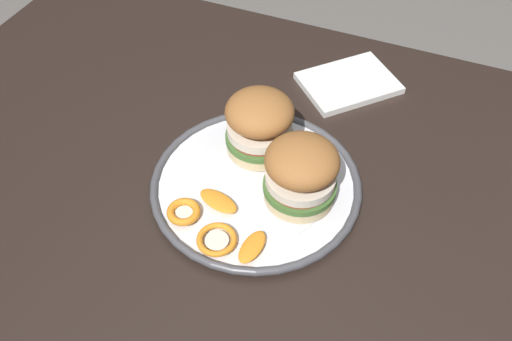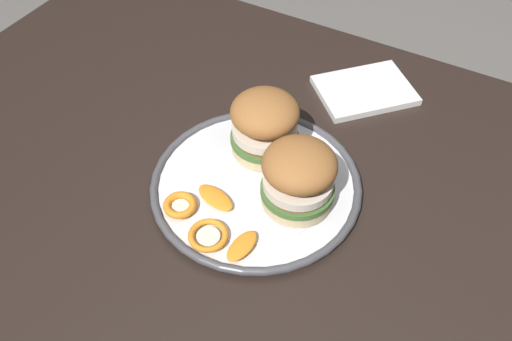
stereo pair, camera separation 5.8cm
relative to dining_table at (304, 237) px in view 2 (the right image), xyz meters
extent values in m
cube|color=black|center=(0.00, 0.00, 0.08)|extent=(1.43, 0.84, 0.03)
cube|color=black|center=(0.66, -0.36, -0.29)|extent=(0.06, 0.06, 0.71)
cylinder|color=white|center=(0.08, 0.02, 0.10)|extent=(0.29, 0.29, 0.01)
torus|color=#4C4C51|center=(0.08, 0.02, 0.11)|extent=(0.31, 0.31, 0.01)
cylinder|color=white|center=(0.08, 0.02, 0.11)|extent=(0.22, 0.22, 0.00)
cylinder|color=beige|center=(0.10, -0.04, 0.12)|extent=(0.10, 0.10, 0.02)
cylinder|color=#477033|center=(0.10, -0.04, 0.14)|extent=(0.10, 0.10, 0.01)
cylinder|color=#BC3828|center=(0.10, -0.04, 0.15)|extent=(0.09, 0.09, 0.01)
cylinder|color=silver|center=(0.10, -0.04, 0.16)|extent=(0.10, 0.10, 0.01)
ellipsoid|color=#A36633|center=(0.10, -0.04, 0.19)|extent=(0.14, 0.14, 0.05)
cylinder|color=beige|center=(0.01, 0.02, 0.12)|extent=(0.10, 0.10, 0.02)
cylinder|color=#477033|center=(0.01, 0.02, 0.14)|extent=(0.10, 0.10, 0.01)
cylinder|color=#BC3828|center=(0.01, 0.02, 0.15)|extent=(0.09, 0.09, 0.01)
cylinder|color=silver|center=(0.01, 0.02, 0.16)|extent=(0.10, 0.10, 0.01)
ellipsoid|color=#A36633|center=(0.01, 0.02, 0.19)|extent=(0.13, 0.13, 0.05)
torus|color=orange|center=(0.08, 0.14, 0.12)|extent=(0.07, 0.07, 0.01)
cylinder|color=#F4E5C6|center=(0.08, 0.14, 0.12)|extent=(0.03, 0.03, 0.00)
ellipsoid|color=orange|center=(0.11, 0.08, 0.12)|extent=(0.07, 0.04, 0.01)
ellipsoid|color=orange|center=(0.04, 0.13, 0.12)|extent=(0.03, 0.06, 0.01)
torus|color=orange|center=(0.15, 0.11, 0.12)|extent=(0.06, 0.06, 0.01)
cylinder|color=#F4E5C6|center=(0.15, 0.11, 0.12)|extent=(0.03, 0.03, 0.00)
cube|color=white|center=(0.02, -0.26, 0.10)|extent=(0.20, 0.20, 0.01)
camera|label=1|loc=(-0.12, 0.49, 0.71)|focal=37.60mm
camera|label=2|loc=(-0.17, 0.46, 0.71)|focal=37.60mm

